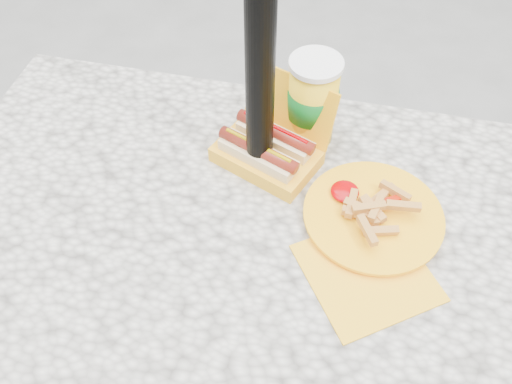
% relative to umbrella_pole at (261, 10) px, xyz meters
% --- Properties ---
extents(ground, '(60.00, 60.00, 0.00)m').
position_rel_umbrella_pole_xyz_m(ground, '(0.00, -0.16, -1.10)').
color(ground, slate).
extents(picnic_table, '(1.20, 0.80, 0.75)m').
position_rel_umbrella_pole_xyz_m(picnic_table, '(0.00, -0.16, -0.46)').
color(picnic_table, beige).
rests_on(picnic_table, ground).
extents(umbrella_pole, '(0.05, 0.05, 2.20)m').
position_rel_umbrella_pole_xyz_m(umbrella_pole, '(0.00, 0.00, 0.00)').
color(umbrella_pole, black).
rests_on(umbrella_pole, ground).
extents(hotdog_box, '(0.24, 0.22, 0.16)m').
position_rel_umbrella_pole_xyz_m(hotdog_box, '(0.01, 0.03, -0.31)').
color(hotdog_box, '#FFB011').
rests_on(hotdog_box, picnic_table).
extents(fries_plate, '(0.28, 0.38, 0.05)m').
position_rel_umbrella_pole_xyz_m(fries_plate, '(0.23, -0.08, -0.34)').
color(fries_plate, yellow).
rests_on(fries_plate, picnic_table).
extents(soda_cup, '(0.10, 0.10, 0.19)m').
position_rel_umbrella_pole_xyz_m(soda_cup, '(0.08, 0.11, -0.25)').
color(soda_cup, yellow).
rests_on(soda_cup, picnic_table).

